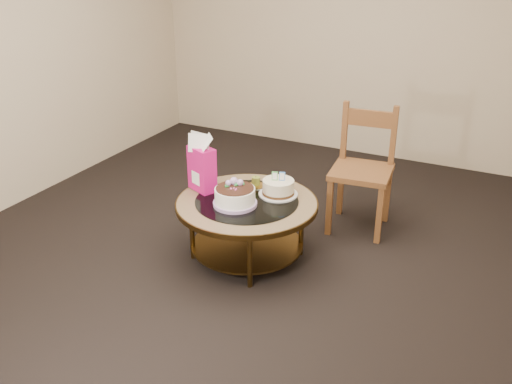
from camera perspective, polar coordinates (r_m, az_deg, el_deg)
The scene contains 8 objects.
ground at distance 4.28m, azimuth -0.89°, elevation -6.40°, with size 5.00×5.00×0.00m, color black.
room_walls at distance 3.72m, azimuth -1.05°, elevation 14.38°, with size 4.52×5.02×2.61m.
coffee_table at distance 4.09m, azimuth -0.93°, elevation -1.86°, with size 1.02×1.02×0.46m.
decorated_cake at distance 3.97m, azimuth -2.12°, elevation -0.51°, with size 0.31×0.31×0.18m.
cream_cake at distance 4.13m, azimuth 2.24°, elevation 0.42°, with size 0.29×0.29×0.18m.
gift_bag at distance 4.17m, azimuth -5.45°, elevation 2.90°, with size 0.24×0.21×0.43m.
pillar_candle at distance 4.26m, azimuth -0.01°, elevation 0.85°, with size 0.12×0.12×0.09m.
dining_chair at distance 4.57m, azimuth 10.61°, elevation 2.32°, with size 0.50×0.50×0.99m.
Camera 1 is at (1.69, -3.25, 2.21)m, focal length 40.00 mm.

